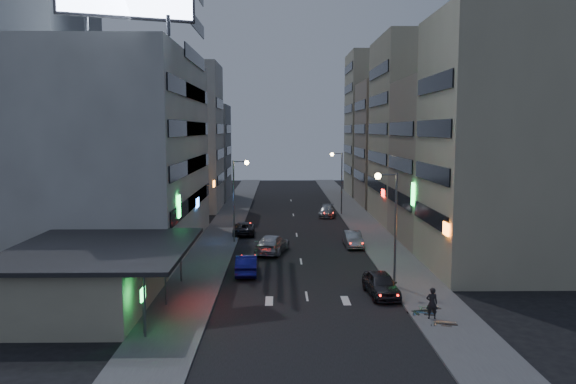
{
  "coord_description": "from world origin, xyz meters",
  "views": [
    {
      "loc": [
        -1.82,
        -32.55,
        11.14
      ],
      "look_at": [
        -1.04,
        18.26,
        5.45
      ],
      "focal_mm": 35.0,
      "sensor_mm": 36.0,
      "label": 1
    }
  ],
  "objects_px": {
    "scooter_silver_a": "(457,313)",
    "parked_car_right_near": "(381,284)",
    "scooter_black_a": "(452,316)",
    "parked_car_right_far": "(327,211)",
    "parked_car_right_mid": "(353,239)",
    "person": "(432,303)",
    "parked_car_left": "(244,228)",
    "road_car_silver": "(272,244)",
    "scooter_silver_b": "(439,298)",
    "road_car_blue": "(247,264)",
    "scooter_black_b": "(432,299)",
    "scooter_blue": "(436,304)"
  },
  "relations": [
    {
      "from": "parked_car_left",
      "to": "scooter_silver_a",
      "type": "bearing_deg",
      "value": 114.43
    },
    {
      "from": "parked_car_right_mid",
      "to": "parked_car_left",
      "type": "xyz_separation_m",
      "value": [
        -10.77,
        6.35,
        -0.05
      ]
    },
    {
      "from": "parked_car_right_mid",
      "to": "scooter_blue",
      "type": "distance_m",
      "value": 20.03
    },
    {
      "from": "scooter_blue",
      "to": "scooter_black_b",
      "type": "xyz_separation_m",
      "value": [
        -0.0,
        0.77,
        0.05
      ]
    },
    {
      "from": "parked_car_left",
      "to": "parked_car_right_far",
      "type": "distance_m",
      "value": 15.77
    },
    {
      "from": "parked_car_right_near",
      "to": "road_car_blue",
      "type": "bearing_deg",
      "value": 144.1
    },
    {
      "from": "road_car_silver",
      "to": "person",
      "type": "relative_size",
      "value": 3.03
    },
    {
      "from": "parked_car_left",
      "to": "scooter_blue",
      "type": "height_order",
      "value": "parked_car_left"
    },
    {
      "from": "scooter_silver_b",
      "to": "road_car_blue",
      "type": "bearing_deg",
      "value": 56.76
    },
    {
      "from": "parked_car_right_far",
      "to": "person",
      "type": "xyz_separation_m",
      "value": [
        2.8,
        -39.46,
        0.35
      ]
    },
    {
      "from": "scooter_silver_b",
      "to": "scooter_blue",
      "type": "bearing_deg",
      "value": 157.0
    },
    {
      "from": "scooter_blue",
      "to": "scooter_silver_b",
      "type": "xyz_separation_m",
      "value": [
        0.57,
        1.26,
        -0.0
      ]
    },
    {
      "from": "scooter_black_b",
      "to": "road_car_blue",
      "type": "bearing_deg",
      "value": 38.81
    },
    {
      "from": "parked_car_right_mid",
      "to": "scooter_black_b",
      "type": "xyz_separation_m",
      "value": [
        2.38,
        -19.12,
        0.02
      ]
    },
    {
      "from": "parked_car_right_mid",
      "to": "person",
      "type": "bearing_deg",
      "value": -85.99
    },
    {
      "from": "parked_car_right_near",
      "to": "scooter_black_b",
      "type": "xyz_separation_m",
      "value": [
        2.56,
        -3.3,
        -0.05
      ]
    },
    {
      "from": "person",
      "to": "scooter_silver_b",
      "type": "xyz_separation_m",
      "value": [
        1.05,
        2.18,
        -0.36
      ]
    },
    {
      "from": "parked_car_left",
      "to": "parked_car_right_far",
      "type": "bearing_deg",
      "value": -130.87
    },
    {
      "from": "parked_car_right_near",
      "to": "parked_car_right_mid",
      "type": "bearing_deg",
      "value": 85.19
    },
    {
      "from": "person",
      "to": "scooter_black_a",
      "type": "height_order",
      "value": "person"
    },
    {
      "from": "person",
      "to": "scooter_black_a",
      "type": "bearing_deg",
      "value": 132.43
    },
    {
      "from": "road_car_silver",
      "to": "parked_car_right_mid",
      "type": "bearing_deg",
      "value": -148.44
    },
    {
      "from": "scooter_black_a",
      "to": "scooter_blue",
      "type": "distance_m",
      "value": 2.02
    },
    {
      "from": "parked_car_right_mid",
      "to": "scooter_silver_a",
      "type": "bearing_deg",
      "value": -82.92
    },
    {
      "from": "road_car_silver",
      "to": "scooter_silver_b",
      "type": "xyz_separation_m",
      "value": [
        10.62,
        -16.06,
        -0.13
      ]
    },
    {
      "from": "parked_car_right_near",
      "to": "scooter_black_a",
      "type": "xyz_separation_m",
      "value": [
        2.97,
        -6.05,
        -0.18
      ]
    },
    {
      "from": "parked_car_right_far",
      "to": "road_car_blue",
      "type": "bearing_deg",
      "value": -99.63
    },
    {
      "from": "parked_car_right_mid",
      "to": "scooter_silver_a",
      "type": "distance_m",
      "value": 21.77
    },
    {
      "from": "parked_car_right_near",
      "to": "road_car_silver",
      "type": "bearing_deg",
      "value": 115.29
    },
    {
      "from": "parked_car_right_far",
      "to": "person",
      "type": "height_order",
      "value": "person"
    },
    {
      "from": "parked_car_right_far",
      "to": "scooter_black_a",
      "type": "bearing_deg",
      "value": -77.64
    },
    {
      "from": "road_car_blue",
      "to": "parked_car_left",
      "type": "bearing_deg",
      "value": -87.29
    },
    {
      "from": "parked_car_right_near",
      "to": "parked_car_right_far",
      "type": "height_order",
      "value": "parked_car_right_near"
    },
    {
      "from": "scooter_black_b",
      "to": "parked_car_left",
      "type": "bearing_deg",
      "value": 13.43
    },
    {
      "from": "parked_car_right_mid",
      "to": "person",
      "type": "xyz_separation_m",
      "value": [
        1.91,
        -20.81,
        0.32
      ]
    },
    {
      "from": "parked_car_right_far",
      "to": "scooter_silver_a",
      "type": "height_order",
      "value": "parked_car_right_far"
    },
    {
      "from": "road_car_blue",
      "to": "scooter_black_b",
      "type": "bearing_deg",
      "value": 141.11
    },
    {
      "from": "scooter_silver_a",
      "to": "scooter_silver_b",
      "type": "distance_m",
      "value": 2.91
    },
    {
      "from": "scooter_silver_a",
      "to": "parked_car_right_near",
      "type": "bearing_deg",
      "value": 41.23
    },
    {
      "from": "parked_car_right_mid",
      "to": "scooter_silver_b",
      "type": "relative_size",
      "value": 2.36
    },
    {
      "from": "scooter_black_a",
      "to": "scooter_silver_b",
      "type": "relative_size",
      "value": 0.87
    },
    {
      "from": "parked_car_right_near",
      "to": "person",
      "type": "bearing_deg",
      "value": -71.57
    },
    {
      "from": "parked_car_left",
      "to": "scooter_silver_a",
      "type": "height_order",
      "value": "parked_car_left"
    },
    {
      "from": "parked_car_right_mid",
      "to": "road_car_blue",
      "type": "bearing_deg",
      "value": -134.78
    },
    {
      "from": "road_car_blue",
      "to": "scooter_silver_b",
      "type": "bearing_deg",
      "value": 143.89
    },
    {
      "from": "road_car_silver",
      "to": "scooter_black_b",
      "type": "height_order",
      "value": "road_car_silver"
    },
    {
      "from": "parked_car_right_mid",
      "to": "road_car_silver",
      "type": "distance_m",
      "value": 8.08
    },
    {
      "from": "person",
      "to": "scooter_black_a",
      "type": "relative_size",
      "value": 1.14
    },
    {
      "from": "parked_car_left",
      "to": "road_car_silver",
      "type": "relative_size",
      "value": 0.87
    },
    {
      "from": "scooter_silver_b",
      "to": "parked_car_right_mid",
      "type": "bearing_deg",
      "value": 10.3
    }
  ]
}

